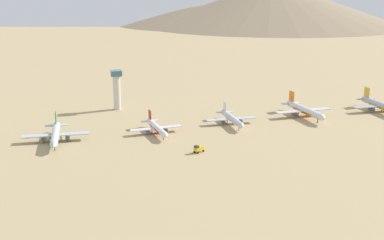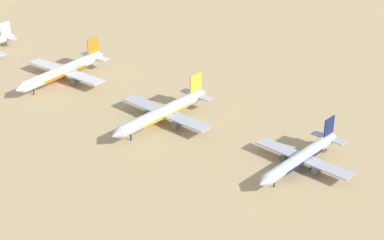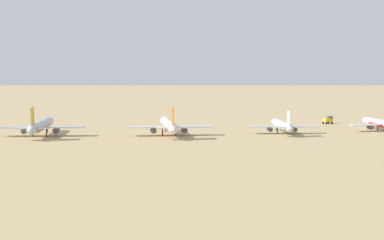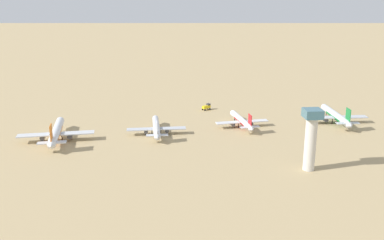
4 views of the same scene
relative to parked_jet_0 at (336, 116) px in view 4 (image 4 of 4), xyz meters
The scene contains 7 objects.
ground_plane 154.09m from the parked_jet_0, 95.95° to the left, with size 1836.51×1836.51×0.00m, color tan.
parked_jet_0 is the anchor object (origin of this frame).
parked_jet_1 54.71m from the parked_jet_0, 92.97° to the left, with size 36.38×29.69×10.50m.
parked_jet_2 102.15m from the parked_jet_0, 96.74° to the left, with size 37.94×30.76×10.96m.
parked_jet_3 152.36m from the parked_jet_0, 96.95° to the left, with size 46.10×37.53×13.29m.
service_truck 77.52m from the parked_jet_0, 64.00° to the left, with size 4.95×5.68×3.90m.
control_tower 76.61m from the parked_jet_0, 149.77° to the left, with size 7.20×7.20×26.30m.
Camera 4 is at (-218.17, -51.70, 72.73)m, focal length 41.62 mm.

